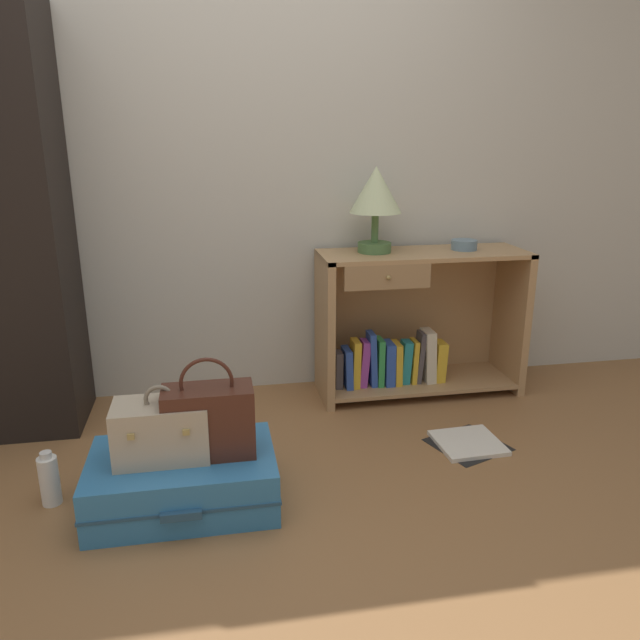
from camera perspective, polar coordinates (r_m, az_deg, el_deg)
name	(u,v)px	position (r m, az deg, el deg)	size (l,w,h in m)	color
ground_plane	(267,558)	(2.18, -4.97, -21.21)	(9.00, 9.00, 0.00)	olive
back_wall	(231,143)	(3.21, -8.33, 16.04)	(6.40, 0.10, 2.60)	beige
bookshelf	(412,327)	(3.29, 8.58, -0.62)	(1.07, 0.39, 0.77)	tan
table_lamp	(376,195)	(3.10, 5.22, 11.53)	(0.26, 0.26, 0.43)	#4C7542
bowl	(464,245)	(3.28, 13.29, 6.84)	(0.13, 0.13, 0.05)	slate
suitcase_large	(183,480)	(2.42, -12.63, -14.34)	(0.69, 0.46, 0.21)	teal
train_case	(161,430)	(2.32, -14.57, -9.91)	(0.34, 0.21, 0.29)	#B7A88E
handbag	(209,420)	(2.30, -10.33, -9.17)	(0.33, 0.16, 0.38)	#472319
bottle	(49,480)	(2.58, -23.91, -13.44)	(0.07, 0.07, 0.22)	white
open_book_on_floor	(468,443)	(2.89, 13.63, -11.10)	(0.38, 0.38, 0.02)	white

